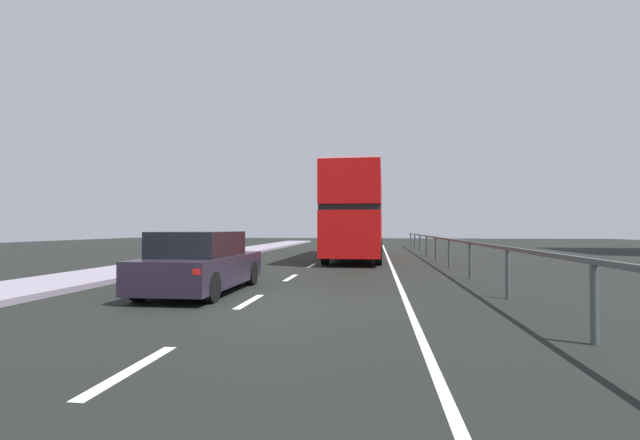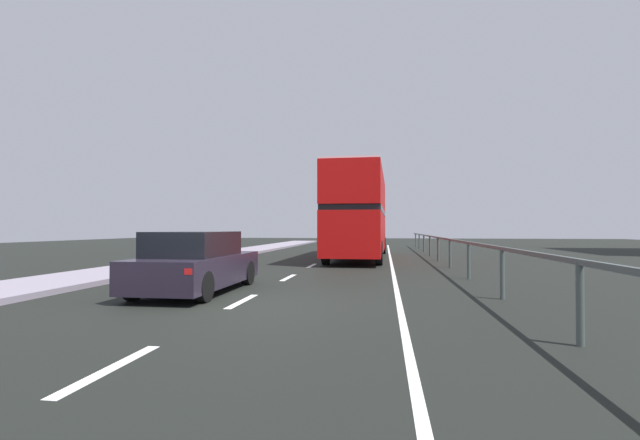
% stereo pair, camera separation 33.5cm
% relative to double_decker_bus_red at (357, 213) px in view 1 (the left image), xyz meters
% --- Properties ---
extents(ground_plane, '(73.37, 120.00, 0.10)m').
position_rel_double_decker_bus_red_xyz_m(ground_plane, '(-1.67, -13.88, -2.36)').
color(ground_plane, black).
extents(lane_paint_markings, '(3.36, 46.00, 0.01)m').
position_rel_double_decker_bus_red_xyz_m(lane_paint_markings, '(0.44, -5.57, -2.31)').
color(lane_paint_markings, silver).
rests_on(lane_paint_markings, ground).
extents(bridge_side_railing, '(0.10, 42.00, 1.12)m').
position_rel_double_decker_bus_red_xyz_m(bridge_side_railing, '(3.76, -4.88, -1.39)').
color(bridge_side_railing, '#464F4D').
rests_on(bridge_side_railing, ground).
extents(double_decker_bus_red, '(2.66, 11.33, 4.32)m').
position_rel_double_decker_bus_red_xyz_m(double_decker_bus_red, '(0.00, 0.00, 0.00)').
color(double_decker_bus_red, red).
rests_on(double_decker_bus_red, ground).
extents(hatchback_car_near, '(1.79, 4.30, 1.44)m').
position_rel_double_decker_bus_red_xyz_m(hatchback_car_near, '(-3.18, -12.43, -1.62)').
color(hatchback_car_near, '#241E2C').
rests_on(hatchback_car_near, ground).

